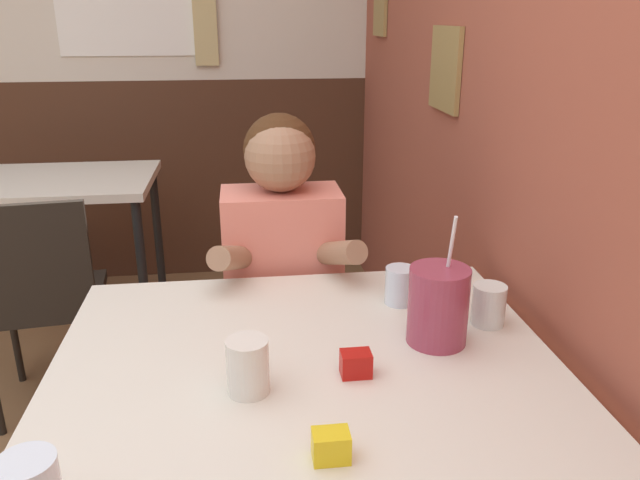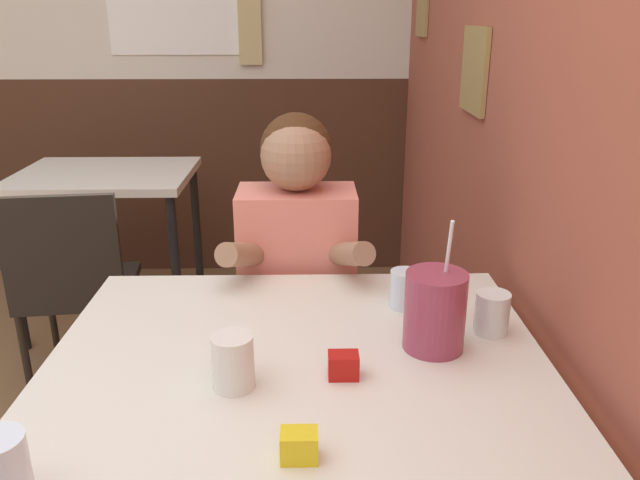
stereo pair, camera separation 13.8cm
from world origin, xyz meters
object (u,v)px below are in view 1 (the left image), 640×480
object	(u,v)px
main_table	(307,390)
cocktail_pitcher	(438,305)
person_seated	(283,301)
chair_near_window	(40,291)
background_table	(64,199)

from	to	relation	value
main_table	cocktail_pitcher	size ratio (longest dim) A/B	3.59
main_table	person_seated	world-z (taller)	person_seated
cocktail_pitcher	person_seated	bearing A→B (deg)	118.97
main_table	chair_near_window	world-z (taller)	chair_near_window
main_table	cocktail_pitcher	world-z (taller)	cocktail_pitcher
person_seated	main_table	bearing A→B (deg)	-89.14
main_table	cocktail_pitcher	distance (m)	0.33
person_seated	cocktail_pitcher	size ratio (longest dim) A/B	4.04
background_table	chair_near_window	world-z (taller)	chair_near_window
main_table	chair_near_window	size ratio (longest dim) A/B	1.22
background_table	cocktail_pitcher	xyz separation A→B (m)	(1.19, -1.62, 0.18)
person_seated	cocktail_pitcher	xyz separation A→B (m)	(0.30, -0.54, 0.22)
person_seated	chair_near_window	bearing A→B (deg)	152.80
background_table	main_table	bearing A→B (deg)	-61.64
main_table	background_table	world-z (taller)	same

